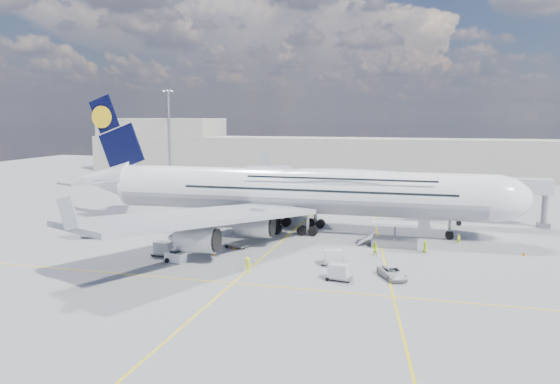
% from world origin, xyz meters
% --- Properties ---
extents(ground, '(300.00, 300.00, 0.00)m').
position_xyz_m(ground, '(0.00, 0.00, 0.00)').
color(ground, gray).
rests_on(ground, ground).
extents(taxi_line_main, '(0.25, 220.00, 0.01)m').
position_xyz_m(taxi_line_main, '(0.00, 0.00, 0.01)').
color(taxi_line_main, yellow).
rests_on(taxi_line_main, ground).
extents(taxi_line_cross, '(120.00, 0.25, 0.01)m').
position_xyz_m(taxi_line_cross, '(0.00, -20.00, 0.01)').
color(taxi_line_cross, yellow).
rests_on(taxi_line_cross, ground).
extents(taxi_line_diag, '(14.16, 99.06, 0.01)m').
position_xyz_m(taxi_line_diag, '(14.00, 10.00, 0.01)').
color(taxi_line_diag, yellow).
rests_on(taxi_line_diag, ground).
extents(airliner, '(77.26, 79.15, 23.71)m').
position_xyz_m(airliner, '(0.26, 10.00, 6.87)').
color(airliner, white).
rests_on(airliner, ground).
extents(jet_bridge, '(18.80, 12.10, 8.50)m').
position_xyz_m(jet_bridge, '(29.81, 20.94, 6.85)').
color(jet_bridge, '#B7B7BC').
rests_on(jet_bridge, ground).
extents(cargo_loader, '(8.53, 3.20, 3.67)m').
position_xyz_m(cargo_loader, '(16.82, 2.89, 1.25)').
color(cargo_loader, silver).
rests_on(cargo_loader, ground).
extents(light_mast, '(3.00, 0.70, 25.50)m').
position_xyz_m(light_mast, '(-40.00, 45.00, 13.21)').
color(light_mast, gray).
rests_on(light_mast, ground).
extents(terminal, '(180.00, 16.00, 12.00)m').
position_xyz_m(terminal, '(0.00, 95.00, 6.00)').
color(terminal, '#B2AD9E').
rests_on(terminal, ground).
extents(hangar, '(40.00, 22.00, 18.00)m').
position_xyz_m(hangar, '(-70.00, 100.00, 9.00)').
color(hangar, '#B2AD9E').
rests_on(hangar, ground).
extents(tree_line, '(160.00, 6.00, 8.00)m').
position_xyz_m(tree_line, '(40.00, 140.00, 4.00)').
color(tree_line, '#193814').
rests_on(tree_line, ground).
extents(dolly_row_a, '(3.21, 1.71, 2.03)m').
position_xyz_m(dolly_row_a, '(-13.43, -10.98, 1.09)').
color(dolly_row_a, gray).
rests_on(dolly_row_a, ground).
extents(dolly_row_b, '(3.62, 2.57, 0.48)m').
position_xyz_m(dolly_row_b, '(-10.31, -2.15, 0.37)').
color(dolly_row_b, gray).
rests_on(dolly_row_b, ground).
extents(dolly_row_c, '(3.64, 2.72, 0.48)m').
position_xyz_m(dolly_row_c, '(-5.32, -3.83, 0.37)').
color(dolly_row_c, gray).
rests_on(dolly_row_c, ground).
extents(dolly_back, '(3.61, 2.54, 2.07)m').
position_xyz_m(dolly_back, '(-29.40, -3.64, 1.11)').
color(dolly_back, gray).
rests_on(dolly_back, ground).
extents(dolly_nose_far, '(3.34, 2.16, 1.96)m').
position_xyz_m(dolly_nose_far, '(11.65, -15.79, 1.06)').
color(dolly_nose_far, gray).
rests_on(dolly_nose_far, ground).
extents(dolly_nose_near, '(3.42, 2.35, 1.98)m').
position_xyz_m(dolly_nose_near, '(9.91, -9.42, 1.06)').
color(dolly_nose_near, gray).
rests_on(dolly_nose_near, ground).
extents(baggage_tug, '(2.93, 1.76, 1.72)m').
position_xyz_m(baggage_tug, '(-10.40, -13.44, 0.76)').
color(baggage_tug, white).
rests_on(baggage_tug, ground).
extents(catering_truck_inner, '(7.56, 3.79, 4.32)m').
position_xyz_m(catering_truck_inner, '(-7.68, 26.17, 2.04)').
color(catering_truck_inner, gray).
rests_on(catering_truck_inner, ground).
extents(catering_truck_outer, '(5.91, 2.64, 3.44)m').
position_xyz_m(catering_truck_outer, '(-22.82, 44.28, 1.60)').
color(catering_truck_outer, gray).
rests_on(catering_truck_outer, ground).
extents(service_van, '(4.32, 5.51, 1.39)m').
position_xyz_m(service_van, '(17.70, -13.31, 0.70)').
color(service_van, silver).
rests_on(service_van, ground).
extents(crew_nose, '(0.65, 0.55, 1.52)m').
position_xyz_m(crew_nose, '(26.25, 7.02, 0.76)').
color(crew_nose, '#C6E918').
rests_on(crew_nose, ground).
extents(crew_loader, '(1.13, 0.99, 1.99)m').
position_xyz_m(crew_loader, '(14.78, -3.70, 0.99)').
color(crew_loader, '#DEFF1A').
rests_on(crew_loader, ground).
extents(crew_wing, '(0.97, 1.26, 1.99)m').
position_xyz_m(crew_wing, '(-11.06, 2.25, 0.99)').
color(crew_wing, '#ABFA1A').
rests_on(crew_wing, ground).
extents(crew_van, '(0.91, 0.98, 1.69)m').
position_xyz_m(crew_van, '(21.37, 0.53, 0.84)').
color(crew_van, '#BDDA17').
rests_on(crew_van, ground).
extents(crew_tug, '(1.44, 1.04, 2.00)m').
position_xyz_m(crew_tug, '(0.36, -15.66, 1.00)').
color(crew_tug, '#D5F619').
rests_on(crew_tug, ground).
extents(cone_nose, '(0.47, 0.47, 0.60)m').
position_xyz_m(cone_nose, '(34.57, 2.13, 0.29)').
color(cone_nose, orange).
rests_on(cone_nose, ground).
extents(cone_wing_left_inner, '(0.47, 0.47, 0.59)m').
position_xyz_m(cone_wing_left_inner, '(-0.98, 23.97, 0.29)').
color(cone_wing_left_inner, orange).
rests_on(cone_wing_left_inner, ground).
extents(cone_wing_left_outer, '(0.47, 0.47, 0.60)m').
position_xyz_m(cone_wing_left_outer, '(-6.51, 39.24, 0.29)').
color(cone_wing_left_outer, orange).
rests_on(cone_wing_left_outer, ground).
extents(cone_wing_right_inner, '(0.45, 0.45, 0.58)m').
position_xyz_m(cone_wing_right_inner, '(-5.41, -4.63, 0.28)').
color(cone_wing_right_inner, orange).
rests_on(cone_wing_right_inner, ground).
extents(cone_wing_right_outer, '(0.48, 0.48, 0.61)m').
position_xyz_m(cone_wing_right_outer, '(-6.92, -8.82, 0.29)').
color(cone_wing_right_outer, orange).
rests_on(cone_wing_right_outer, ground).
extents(cone_tail, '(0.42, 0.42, 0.53)m').
position_xyz_m(cone_tail, '(-33.59, 2.67, 0.26)').
color(cone_tail, orange).
rests_on(cone_tail, ground).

